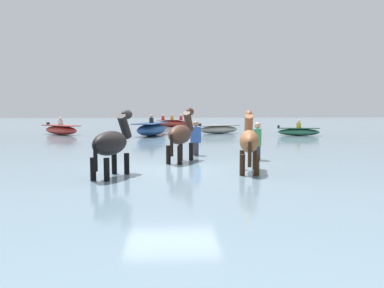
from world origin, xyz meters
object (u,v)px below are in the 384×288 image
Objects in this scene: boat_distant_west at (61,130)px; boat_far_inshore at (218,129)px; horse_trailing_chestnut at (249,143)px; person_onlooker_left at (257,146)px; boat_near_port at (172,123)px; person_onlooker_right at (196,143)px; horse_lead_dark_bay at (181,136)px; horse_flank_black at (112,145)px; boat_distant_east at (298,132)px; boat_near_starboard at (152,129)px.

boat_far_inshore is (9.71, 0.46, -0.03)m from boat_distant_west.
horse_trailing_chestnut reaches higher than person_onlooker_left.
boat_far_inshore is at bearing -73.37° from boat_near_port.
person_onlooker_right reaches higher than boat_far_inshore.
person_onlooker_right is (0.58, 1.71, -0.36)m from horse_lead_dark_bay.
boat_near_port is at bearing 85.60° from horse_flank_black.
horse_trailing_chestnut is 0.80× the size of boat_distant_east.
boat_distant_west is at bearing -177.28° from boat_far_inshore.
boat_distant_west is at bearing 126.38° from person_onlooker_left.
horse_flank_black is 1.25× the size of person_onlooker_left.
horse_flank_black is 25.19m from boat_near_port.
boat_near_port reaches higher than boat_distant_west.
boat_near_port is 20.85m from person_onlooker_right.
horse_flank_black is 4.88m from person_onlooker_right.
boat_distant_west is at bearing 108.04° from horse_flank_black.
boat_near_starboard reaches higher than person_onlooker_right.
horse_lead_dark_bay is 2.66m from horse_trailing_chestnut.
person_onlooker_right reaches higher than boat_distant_east.
boat_distant_west is (-6.95, -9.71, -0.02)m from boat_near_port.
person_onlooker_left is at bearing -53.62° from boat_distant_west.
boat_near_port is 10.92m from boat_near_starboard.
person_onlooker_right is at bearing 105.71° from horse_trailing_chestnut.
person_onlooker_right is at bearing 71.18° from horse_lead_dark_bay.
horse_lead_dark_bay reaches higher than person_onlooker_left.
boat_distant_east is at bearing 56.16° from horse_lead_dark_bay.
horse_flank_black is 16.56m from boat_far_inshore.
horse_trailing_chestnut is 0.73× the size of boat_near_port.
person_onlooker_left is at bearing 34.83° from horse_flank_black.
horse_lead_dark_bay is at bearing -90.46° from boat_near_port.
person_onlooker_left reaches higher than boat_distant_west.
person_onlooker_right is 1.00× the size of person_onlooker_left.
boat_distant_east is 0.90× the size of boat_near_port.
horse_trailing_chestnut is 14.11m from boat_near_starboard.
person_onlooker_right is (2.34, 4.27, -0.34)m from horse_flank_black.
boat_near_starboard is at bearing 87.92° from horse_flank_black.
horse_lead_dark_bay reaches higher than horse_flank_black.
horse_lead_dark_bay is at bearing -171.75° from person_onlooker_left.
horse_lead_dark_bay reaches higher than horse_trailing_chestnut.
boat_near_starboard is 11.95m from person_onlooker_left.
boat_far_inshore is (2.76, -9.25, -0.05)m from boat_near_port.
horse_lead_dark_bay reaches higher than boat_distant_west.
boat_distant_west is at bearing 123.44° from person_onlooker_right.
boat_distant_west is (-5.02, 15.41, -0.47)m from horse_flank_black.
horse_lead_dark_bay is 0.83× the size of boat_distant_east.
boat_distant_east is at bearing 65.15° from person_onlooker_left.
horse_lead_dark_bay is 0.52× the size of boat_near_starboard.
horse_trailing_chestnut is 15.45m from boat_far_inshore.
horse_lead_dark_bay is at bearing -123.84° from boat_distant_east.
horse_flank_black is 0.71× the size of boat_far_inshore.
horse_flank_black reaches higher than person_onlooker_left.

